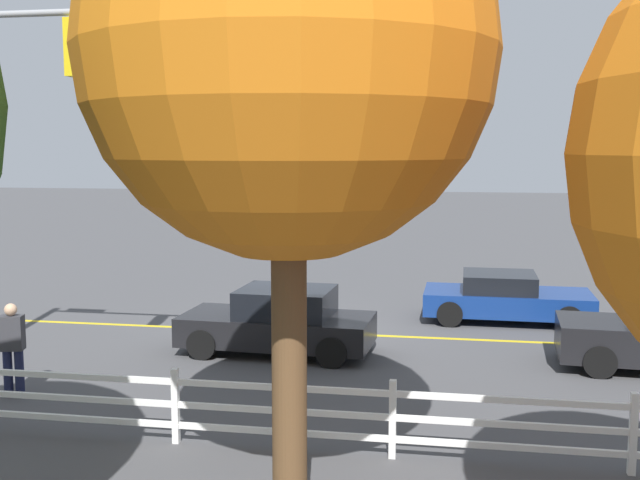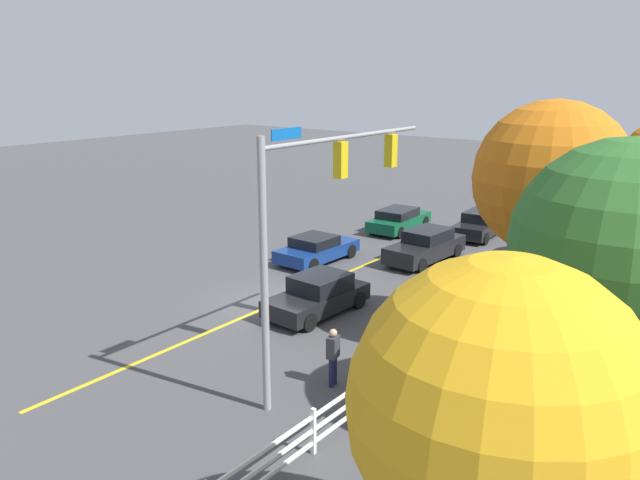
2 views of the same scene
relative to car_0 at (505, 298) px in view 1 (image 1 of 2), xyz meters
The scene contains 8 objects.
ground_plane 5.60m from the car_0, 22.02° to the left, with size 120.00×120.00×0.00m, color #444447.
lane_center_stripe 2.47m from the car_0, 60.86° to the left, with size 28.00×0.16×0.01m, color gold.
signal_assembly 12.17m from the car_0, 38.13° to the left, with size 7.35×0.38×7.18m.
car_0 is the anchor object (origin of this frame).
car_2 6.38m from the car_0, 38.27° to the left, with size 4.19×2.08×1.42m.
pedestrian 11.81m from the car_0, 40.06° to the left, with size 0.45×0.34×1.69m.
white_rail_fence 9.42m from the car_0, 76.71° to the left, with size 26.10×0.10×1.15m.
tree_4 12.68m from the car_0, 74.13° to the left, with size 4.62×4.62×7.77m.
Camera 1 is at (-3.77, 17.52, 4.42)m, focal length 42.62 mm.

